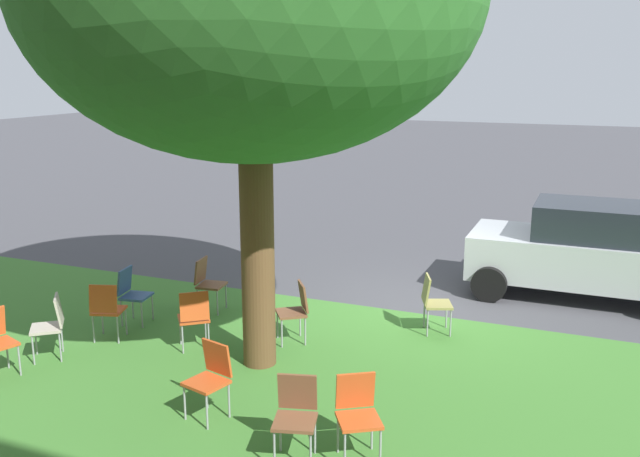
# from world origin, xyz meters

# --- Properties ---
(ground) EXTENTS (80.00, 80.00, 0.00)m
(ground) POSITION_xyz_m (0.00, 0.00, 0.00)
(ground) COLOR #424247
(grass_verge) EXTENTS (48.00, 6.00, 0.01)m
(grass_verge) POSITION_xyz_m (0.00, 3.20, 0.00)
(grass_verge) COLOR #3D752D
(grass_verge) RESTS_ON ground
(chair_0) EXTENTS (0.52, 0.53, 0.88)m
(chair_0) POSITION_xyz_m (3.80, 3.02, 0.52)
(chair_0) COLOR #C64C1E
(chair_0) RESTS_ON ground
(chair_1) EXTENTS (0.49, 0.48, 0.88)m
(chair_1) POSITION_xyz_m (3.92, 2.29, 0.52)
(chair_1) COLOR #335184
(chair_1) RESTS_ON ground
(chair_2) EXTENTS (0.51, 0.52, 0.88)m
(chair_2) POSITION_xyz_m (0.00, 4.78, 0.52)
(chair_2) COLOR brown
(chair_2) RESTS_ON ground
(chair_3) EXTENTS (0.58, 0.58, 0.88)m
(chair_3) POSITION_xyz_m (1.26, 2.00, 0.52)
(chair_3) COLOR brown
(chair_3) RESTS_ON ground
(chair_4) EXTENTS (0.58, 0.59, 0.88)m
(chair_4) POSITION_xyz_m (2.45, 2.82, 0.52)
(chair_4) COLOR #C64C1E
(chair_4) RESTS_ON ground
(chair_5) EXTENTS (0.51, 0.51, 0.88)m
(chair_5) POSITION_xyz_m (1.24, 4.37, 0.52)
(chair_5) COLOR #C64C1E
(chair_5) RESTS_ON ground
(chair_6) EXTENTS (0.59, 0.58, 0.88)m
(chair_6) POSITION_xyz_m (4.09, 3.79, 0.52)
(chair_6) COLOR #ADA393
(chair_6) RESTS_ON ground
(chair_7) EXTENTS (0.54, 0.54, 0.88)m
(chair_7) POSITION_xyz_m (-0.48, 0.90, 0.52)
(chair_7) COLOR olive
(chair_7) RESTS_ON ground
(chair_8) EXTENTS (0.47, 0.47, 0.88)m
(chair_8) POSITION_xyz_m (3.13, 1.37, 0.52)
(chair_8) COLOR brown
(chair_8) RESTS_ON ground
(chair_10) EXTENTS (0.57, 0.58, 0.88)m
(chair_10) POSITION_xyz_m (-0.56, 4.52, 0.52)
(chair_10) COLOR #C64C1E
(chair_10) RESTS_ON ground
(parked_car) EXTENTS (3.70, 1.92, 1.65)m
(parked_car) POSITION_xyz_m (-2.48, -1.72, 0.84)
(parked_car) COLOR #ADB2B7
(parked_car) RESTS_ON ground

